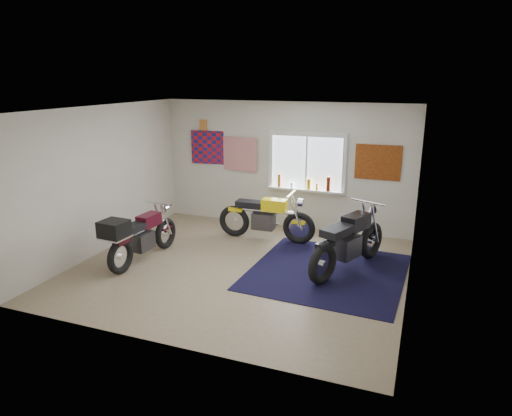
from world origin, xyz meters
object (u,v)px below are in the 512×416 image
at_px(yellow_triumph, 265,218).
at_px(black_chrome_bike, 348,243).
at_px(maroon_tourer, 138,236).
at_px(navy_rug, 327,271).

xyz_separation_m(yellow_triumph, black_chrome_bike, (1.81, -0.93, 0.04)).
xyz_separation_m(black_chrome_bike, maroon_tourer, (-3.51, -0.98, 0.01)).
relative_size(black_chrome_bike, maroon_tourer, 1.09).
bearing_deg(navy_rug, maroon_tourer, -166.44).
relative_size(navy_rug, maroon_tourer, 1.37).
bearing_deg(black_chrome_bike, maroon_tourer, 128.48).
distance_m(navy_rug, maroon_tourer, 3.34).
bearing_deg(navy_rug, yellow_triumph, 143.06).
bearing_deg(maroon_tourer, navy_rug, -72.88).
bearing_deg(yellow_triumph, black_chrome_bike, -28.76).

